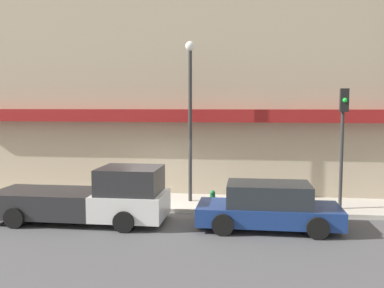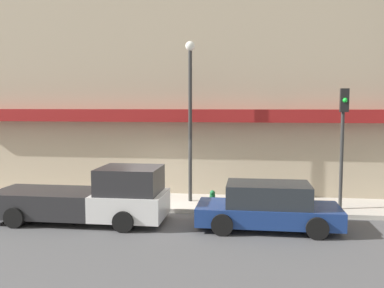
{
  "view_description": "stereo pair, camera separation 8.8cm",
  "coord_description": "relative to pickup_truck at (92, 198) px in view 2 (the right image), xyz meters",
  "views": [
    {
      "loc": [
        3.06,
        -14.5,
        3.78
      ],
      "look_at": [
        1.02,
        1.06,
        2.35
      ],
      "focal_mm": 40.0,
      "sensor_mm": 36.0,
      "label": 1
    },
    {
      "loc": [
        3.15,
        -14.49,
        3.78
      ],
      "look_at": [
        1.02,
        1.06,
        2.35
      ],
      "focal_mm": 40.0,
      "sensor_mm": 36.0,
      "label": 2
    }
  ],
  "objects": [
    {
      "name": "ground_plane",
      "position": [
        1.91,
        1.45,
        -0.79
      ],
      "size": [
        80.0,
        80.0,
        0.0
      ],
      "primitive_type": "plane",
      "color": "#4C4C4F"
    },
    {
      "name": "pickup_truck",
      "position": [
        0.0,
        0.0,
        0.0
      ],
      "size": [
        5.6,
        2.14,
        1.82
      ],
      "rotation": [
        0.0,
        0.0,
        -0.02
      ],
      "color": "silver",
      "rests_on": "ground"
    },
    {
      "name": "fire_hydrant",
      "position": [
        3.76,
        1.81,
        -0.32
      ],
      "size": [
        0.2,
        0.2,
        0.63
      ],
      "color": "#196633",
      "rests_on": "sidewalk"
    },
    {
      "name": "street_lamp",
      "position": [
        2.83,
        2.79,
        3.07
      ],
      "size": [
        0.36,
        0.36,
        5.98
      ],
      "color": "#2D2D2D",
      "rests_on": "sidewalk"
    },
    {
      "name": "sidewalk",
      "position": [
        1.91,
        2.78,
        -0.71
      ],
      "size": [
        36.0,
        2.65,
        0.15
      ],
      "color": "#B7B2A8",
      "rests_on": "ground"
    },
    {
      "name": "building",
      "position": [
        1.93,
        5.58,
        3.53
      ],
      "size": [
        19.8,
        3.8,
        9.61
      ],
      "color": "tan",
      "rests_on": "ground"
    },
    {
      "name": "parked_car",
      "position": [
        5.62,
        -0.0,
        -0.1
      ],
      "size": [
        4.32,
        2.0,
        1.41
      ],
      "rotation": [
        0.0,
        0.0,
        -0.01
      ],
      "color": "navy",
      "rests_on": "ground"
    },
    {
      "name": "traffic_light",
      "position": [
        8.22,
        2.2,
        2.22
      ],
      "size": [
        0.28,
        0.42,
        4.19
      ],
      "color": "#2D2D2D",
      "rests_on": "sidewalk"
    }
  ]
}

